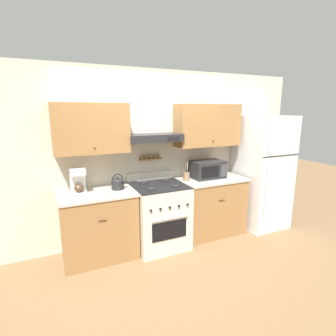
{
  "coord_description": "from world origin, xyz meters",
  "views": [
    {
      "loc": [
        -1.37,
        -3.03,
        1.96
      ],
      "look_at": [
        0.14,
        0.26,
        1.16
      ],
      "focal_mm": 28.0,
      "sensor_mm": 36.0,
      "label": 1
    }
  ],
  "objects_px": {
    "stove_range": "(159,215)",
    "coffee_maker": "(78,181)",
    "tea_kettle": "(118,183)",
    "utensil_crock": "(186,176)",
    "microwave": "(208,169)",
    "refrigerator": "(262,172)"
  },
  "relations": [
    {
      "from": "coffee_maker",
      "to": "tea_kettle",
      "type": "bearing_deg",
      "value": -3.14
    },
    {
      "from": "tea_kettle",
      "to": "microwave",
      "type": "bearing_deg",
      "value": 0.7
    },
    {
      "from": "refrigerator",
      "to": "utensil_crock",
      "type": "distance_m",
      "value": 1.4
    },
    {
      "from": "microwave",
      "to": "coffee_maker",
      "type": "bearing_deg",
      "value": 179.71
    },
    {
      "from": "stove_range",
      "to": "utensil_crock",
      "type": "height_order",
      "value": "utensil_crock"
    },
    {
      "from": "utensil_crock",
      "to": "stove_range",
      "type": "bearing_deg",
      "value": -168.98
    },
    {
      "from": "stove_range",
      "to": "microwave",
      "type": "xyz_separation_m",
      "value": [
        0.88,
        0.11,
        0.58
      ]
    },
    {
      "from": "stove_range",
      "to": "tea_kettle",
      "type": "relative_size",
      "value": 4.83
    },
    {
      "from": "coffee_maker",
      "to": "microwave",
      "type": "height_order",
      "value": "coffee_maker"
    },
    {
      "from": "stove_range",
      "to": "microwave",
      "type": "relative_size",
      "value": 2.03
    },
    {
      "from": "stove_range",
      "to": "microwave",
      "type": "height_order",
      "value": "microwave"
    },
    {
      "from": "stove_range",
      "to": "coffee_maker",
      "type": "distance_m",
      "value": 1.24
    },
    {
      "from": "refrigerator",
      "to": "utensil_crock",
      "type": "relative_size",
      "value": 6.72
    },
    {
      "from": "stove_range",
      "to": "coffee_maker",
      "type": "xyz_separation_m",
      "value": [
        -1.07,
        0.12,
        0.61
      ]
    },
    {
      "from": "utensil_crock",
      "to": "tea_kettle",
      "type": "bearing_deg",
      "value": -180.0
    },
    {
      "from": "stove_range",
      "to": "refrigerator",
      "type": "relative_size",
      "value": 0.55
    },
    {
      "from": "tea_kettle",
      "to": "utensil_crock",
      "type": "xyz_separation_m",
      "value": [
        1.06,
        0.0,
        -0.01
      ]
    },
    {
      "from": "tea_kettle",
      "to": "coffee_maker",
      "type": "distance_m",
      "value": 0.51
    },
    {
      "from": "utensil_crock",
      "to": "coffee_maker",
      "type": "bearing_deg",
      "value": 178.99
    },
    {
      "from": "tea_kettle",
      "to": "refrigerator",
      "type": "bearing_deg",
      "value": -2.93
    },
    {
      "from": "tea_kettle",
      "to": "utensil_crock",
      "type": "relative_size",
      "value": 0.77
    },
    {
      "from": "stove_range",
      "to": "utensil_crock",
      "type": "relative_size",
      "value": 3.73
    }
  ]
}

